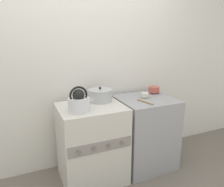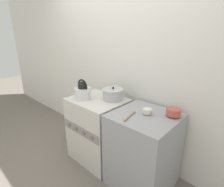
{
  "view_description": "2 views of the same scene",
  "coord_description": "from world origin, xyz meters",
  "px_view_note": "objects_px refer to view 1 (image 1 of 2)",
  "views": [
    {
      "loc": [
        -0.65,
        -1.76,
        1.57
      ],
      "look_at": [
        0.24,
        0.29,
        0.96
      ],
      "focal_mm": 35.0,
      "sensor_mm": 36.0,
      "label": 1
    },
    {
      "loc": [
        1.51,
        -1.08,
        1.62
      ],
      "look_at": [
        0.22,
        0.32,
        0.97
      ],
      "focal_mm": 28.0,
      "sensor_mm": 36.0,
      "label": 2
    }
  ],
  "objects_px": {
    "cooking_pot": "(100,95)",
    "enamel_bowl": "(154,90)",
    "stove": "(92,143)",
    "small_ceramic_bowl": "(145,95)",
    "kettle": "(79,102)"
  },
  "relations": [
    {
      "from": "stove",
      "to": "kettle",
      "type": "distance_m",
      "value": 0.55
    },
    {
      "from": "stove",
      "to": "small_ceramic_bowl",
      "type": "height_order",
      "value": "small_ceramic_bowl"
    },
    {
      "from": "stove",
      "to": "small_ceramic_bowl",
      "type": "xyz_separation_m",
      "value": [
        0.68,
        0.05,
        0.45
      ]
    },
    {
      "from": "cooking_pot",
      "to": "small_ceramic_bowl",
      "type": "xyz_separation_m",
      "value": [
        0.53,
        -0.07,
        -0.04
      ]
    },
    {
      "from": "small_ceramic_bowl",
      "to": "enamel_bowl",
      "type": "bearing_deg",
      "value": 31.86
    },
    {
      "from": "cooking_pot",
      "to": "small_ceramic_bowl",
      "type": "height_order",
      "value": "cooking_pot"
    },
    {
      "from": "kettle",
      "to": "enamel_bowl",
      "type": "distance_m",
      "value": 1.09
    },
    {
      "from": "kettle",
      "to": "cooking_pot",
      "type": "distance_m",
      "value": 0.38
    },
    {
      "from": "cooking_pot",
      "to": "enamel_bowl",
      "type": "distance_m",
      "value": 0.75
    },
    {
      "from": "enamel_bowl",
      "to": "small_ceramic_bowl",
      "type": "height_order",
      "value": "enamel_bowl"
    },
    {
      "from": "stove",
      "to": "cooking_pot",
      "type": "relative_size",
      "value": 3.25
    },
    {
      "from": "kettle",
      "to": "small_ceramic_bowl",
      "type": "xyz_separation_m",
      "value": [
        0.83,
        0.16,
        -0.06
      ]
    },
    {
      "from": "stove",
      "to": "cooking_pot",
      "type": "bearing_deg",
      "value": 39.7
    },
    {
      "from": "kettle",
      "to": "small_ceramic_bowl",
      "type": "distance_m",
      "value": 0.85
    },
    {
      "from": "kettle",
      "to": "cooking_pot",
      "type": "bearing_deg",
      "value": 37.07
    }
  ]
}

